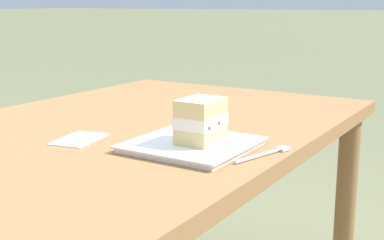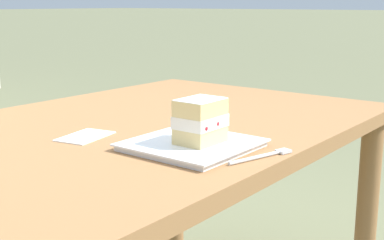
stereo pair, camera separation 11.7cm
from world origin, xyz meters
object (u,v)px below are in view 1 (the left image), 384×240
(patio_table, at_px, (118,163))
(dessert_plate, at_px, (192,145))
(dessert_fork, at_px, (266,153))
(cake_slice, at_px, (201,121))
(paper_napkin, at_px, (78,139))

(patio_table, relative_size, dessert_plate, 5.93)
(dessert_plate, xyz_separation_m, dessert_fork, (0.04, -0.16, -0.00))
(patio_table, distance_m, cake_slice, 0.33)
(cake_slice, bearing_deg, patio_table, 78.87)
(dessert_plate, height_order, paper_napkin, dessert_plate)
(dessert_plate, xyz_separation_m, cake_slice, (0.00, -0.02, 0.06))
(cake_slice, relative_size, dessert_fork, 0.63)
(paper_napkin, bearing_deg, dessert_plate, -74.07)
(patio_table, distance_m, paper_napkin, 0.17)
(patio_table, height_order, dessert_fork, dessert_fork)
(patio_table, distance_m, dessert_fork, 0.44)
(patio_table, xyz_separation_m, cake_slice, (-0.06, -0.29, 0.16))
(patio_table, relative_size, paper_napkin, 10.07)
(patio_table, xyz_separation_m, paper_napkin, (-0.14, 0.00, 0.10))
(cake_slice, bearing_deg, dessert_fork, -76.97)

